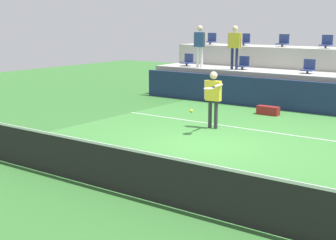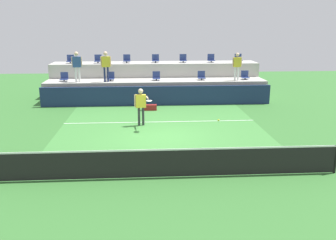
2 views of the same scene
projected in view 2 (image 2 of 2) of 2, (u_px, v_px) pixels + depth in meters
The scene contains 25 objects.
ground_plane at pixel (163, 137), 14.98m from camera, with size 40.00×40.00×0.00m, color #336B2D.
court_inner_paint at pixel (161, 130), 15.94m from camera, with size 9.00×10.00×0.01m, color #3D7F38.
court_service_line at pixel (160, 122), 17.29m from camera, with size 9.00×0.06×0.00m, color white.
tennis_net at pixel (169, 162), 11.00m from camera, with size 10.48×0.08×1.07m.
sponsor_backboard at pixel (157, 96), 20.62m from camera, with size 13.00×0.16×1.10m, color navy.
seating_tier_lower at pixel (156, 90), 21.85m from camera, with size 13.00×1.80×1.25m, color #ADAAA3.
seating_tier_upper at pixel (155, 79), 23.48m from camera, with size 13.00×1.80×2.10m, color #ADAAA3.
stadium_chair_lower_far_left at pixel (64, 77), 21.23m from camera, with size 0.44×0.40×0.52m.
stadium_chair_lower_left at pixel (111, 77), 21.40m from camera, with size 0.44×0.40×0.52m.
stadium_chair_lower_center at pixel (156, 77), 21.57m from camera, with size 0.44×0.40×0.52m.
stadium_chair_lower_right at pixel (201, 76), 21.74m from camera, with size 0.44×0.40×0.52m.
stadium_chair_lower_far_right at pixel (245, 76), 21.91m from camera, with size 0.44×0.40×0.52m.
stadium_chair_upper_far_left at pixel (70, 60), 22.75m from camera, with size 0.44×0.40×0.52m.
stadium_chair_upper_left at pixel (98, 60), 22.86m from camera, with size 0.44×0.40×0.52m.
stadium_chair_upper_mid_left at pixel (127, 59), 22.97m from camera, with size 0.44×0.40×0.52m.
stadium_chair_upper_center at pixel (156, 59), 23.09m from camera, with size 0.44×0.40×0.52m.
stadium_chair_upper_mid_right at pixel (183, 59), 23.20m from camera, with size 0.44×0.40×0.52m.
stadium_chair_upper_right at pixel (211, 59), 23.31m from camera, with size 0.44×0.40×0.52m.
stadium_chair_upper_far_right at pixel (238, 59), 23.43m from camera, with size 0.44×0.40×0.52m.
tennis_player at pixel (141, 103), 16.44m from camera, with size 0.81×1.18×1.71m.
spectator_leaning_on_rail at pixel (77, 64), 20.70m from camera, with size 0.60×0.23×1.73m.
spectator_in_grey at pixel (106, 64), 20.80m from camera, with size 0.60×0.27×1.73m.
spectator_in_white at pixel (237, 64), 21.31m from camera, with size 0.57×0.23×1.62m.
tennis_ball at pixel (218, 120), 11.65m from camera, with size 0.07×0.07×0.07m.
equipment_bag at pixel (150, 107), 19.57m from camera, with size 0.76×0.28×0.30m, color maroon.
Camera 2 is at (-0.73, -14.26, 4.58)m, focal length 38.95 mm.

